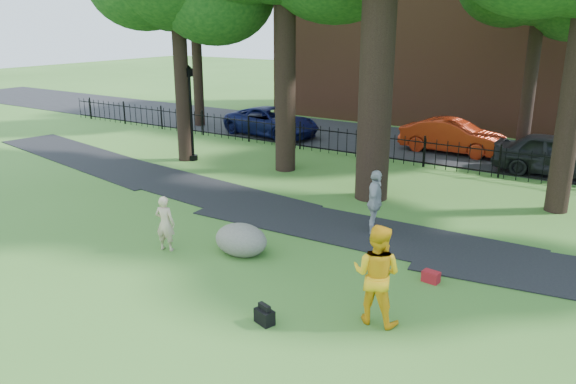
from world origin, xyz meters
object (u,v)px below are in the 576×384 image
Objects in this scene: man at (377,274)px; boulder at (241,238)px; woman at (165,223)px; lamppost at (191,115)px; red_sedan at (453,136)px.

boulder is (-4.36, 1.24, -0.61)m from man.
woman is 2.03m from boulder.
boulder is 0.36× the size of lamppost.
lamppost is (-7.92, 6.81, 1.55)m from boulder.
woman is 0.32× the size of red_sedan.
lamppost is at bearing 130.77° from red_sedan.
lamppost is at bearing -65.70° from woman.
woman reaches higher than boulder.
man is at bearing -15.89° from boulder.
man is 4.58m from boulder.
lamppost is 11.69m from red_sedan.
red_sedan reaches higher than boulder.
man is 0.45× the size of red_sedan.
woman is at bearing 170.39° from red_sedan.
man reaches higher than woman.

